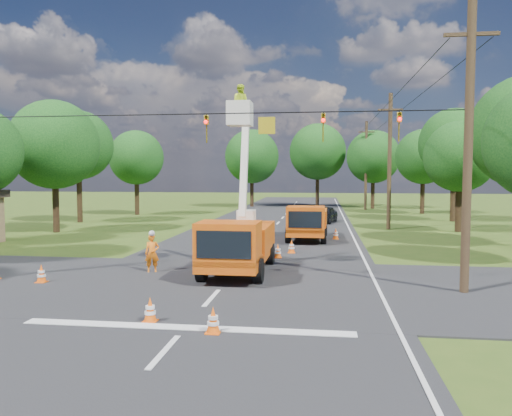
# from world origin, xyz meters

# --- Properties ---
(ground) EXTENTS (140.00, 140.00, 0.00)m
(ground) POSITION_xyz_m (0.00, 20.00, 0.00)
(ground) COLOR #355018
(ground) RESTS_ON ground
(road_main) EXTENTS (12.00, 100.00, 0.06)m
(road_main) POSITION_xyz_m (0.00, 20.00, 0.00)
(road_main) COLOR black
(road_main) RESTS_ON ground
(road_cross) EXTENTS (56.00, 10.00, 0.07)m
(road_cross) POSITION_xyz_m (0.00, 2.00, 0.00)
(road_cross) COLOR black
(road_cross) RESTS_ON ground
(stop_bar) EXTENTS (9.00, 0.45, 0.02)m
(stop_bar) POSITION_xyz_m (0.00, -3.20, 0.00)
(stop_bar) COLOR silver
(stop_bar) RESTS_ON ground
(edge_line) EXTENTS (0.12, 90.00, 0.02)m
(edge_line) POSITION_xyz_m (5.60, 20.00, 0.00)
(edge_line) COLOR silver
(edge_line) RESTS_ON ground
(bucket_truck) EXTENTS (2.56, 6.30, 7.83)m
(bucket_truck) POSITION_xyz_m (0.16, 4.35, 1.63)
(bucket_truck) COLOR #C3410D
(bucket_truck) RESTS_ON ground
(second_truck) EXTENTS (2.50, 6.00, 2.22)m
(second_truck) POSITION_xyz_m (2.70, 15.05, 1.16)
(second_truck) COLOR #C3410D
(second_truck) RESTS_ON ground
(ground_worker) EXTENTS (0.69, 0.56, 1.63)m
(ground_worker) POSITION_xyz_m (-3.43, 3.99, 0.81)
(ground_worker) COLOR orange
(ground_worker) RESTS_ON ground
(distant_car) EXTENTS (2.56, 4.33, 1.38)m
(distant_car) POSITION_xyz_m (3.80, 26.19, 0.69)
(distant_car) COLOR black
(distant_car) RESTS_ON ground
(traffic_cone_0) EXTENTS (0.38, 0.38, 0.71)m
(traffic_cone_0) POSITION_xyz_m (-1.13, -2.75, 0.36)
(traffic_cone_0) COLOR #FF5D0D
(traffic_cone_0) RESTS_ON ground
(traffic_cone_1) EXTENTS (0.38, 0.38, 0.71)m
(traffic_cone_1) POSITION_xyz_m (0.82, -3.49, 0.36)
(traffic_cone_1) COLOR #FF5D0D
(traffic_cone_1) RESTS_ON ground
(traffic_cone_2) EXTENTS (0.38, 0.38, 0.71)m
(traffic_cone_2) POSITION_xyz_m (1.47, 8.17, 0.36)
(traffic_cone_2) COLOR #FF5D0D
(traffic_cone_2) RESTS_ON ground
(traffic_cone_3) EXTENTS (0.38, 0.38, 0.71)m
(traffic_cone_3) POSITION_xyz_m (2.04, 9.74, 0.36)
(traffic_cone_3) COLOR #FF5D0D
(traffic_cone_3) RESTS_ON ground
(traffic_cone_4) EXTENTS (0.38, 0.38, 0.71)m
(traffic_cone_4) POSITION_xyz_m (-6.91, 1.52, 0.36)
(traffic_cone_4) COLOR #FF5D0D
(traffic_cone_4) RESTS_ON ground
(traffic_cone_7) EXTENTS (0.38, 0.38, 0.71)m
(traffic_cone_7) POSITION_xyz_m (4.46, 15.51, 0.36)
(traffic_cone_7) COLOR #FF5D0D
(traffic_cone_7) RESTS_ON ground
(pole_right_near) EXTENTS (1.80, 0.30, 10.00)m
(pole_right_near) POSITION_xyz_m (8.50, 2.00, 5.11)
(pole_right_near) COLOR #4C3823
(pole_right_near) RESTS_ON ground
(pole_right_mid) EXTENTS (1.80, 0.30, 10.00)m
(pole_right_mid) POSITION_xyz_m (8.50, 22.00, 5.11)
(pole_right_mid) COLOR #4C3823
(pole_right_mid) RESTS_ON ground
(pole_right_far) EXTENTS (1.80, 0.30, 10.00)m
(pole_right_far) POSITION_xyz_m (8.50, 42.00, 5.11)
(pole_right_far) COLOR #4C3823
(pole_right_far) RESTS_ON ground
(signal_span) EXTENTS (18.00, 0.29, 1.07)m
(signal_span) POSITION_xyz_m (2.23, 1.99, 5.88)
(signal_span) COLOR black
(signal_span) RESTS_ON ground
(tree_left_d) EXTENTS (6.20, 6.20, 9.24)m
(tree_left_d) POSITION_xyz_m (-15.00, 17.00, 6.12)
(tree_left_d) COLOR #382616
(tree_left_d) RESTS_ON ground
(tree_left_e) EXTENTS (5.80, 5.80, 9.41)m
(tree_left_e) POSITION_xyz_m (-16.80, 24.00, 6.49)
(tree_left_e) COLOR #382616
(tree_left_e) RESTS_ON ground
(tree_left_f) EXTENTS (5.40, 5.40, 8.40)m
(tree_left_f) POSITION_xyz_m (-14.80, 32.00, 5.69)
(tree_left_f) COLOR #382616
(tree_left_f) RESTS_ON ground
(tree_right_c) EXTENTS (5.00, 5.00, 7.83)m
(tree_right_c) POSITION_xyz_m (13.20, 21.00, 5.31)
(tree_right_c) COLOR #382616
(tree_right_c) RESTS_ON ground
(tree_right_d) EXTENTS (6.00, 6.00, 9.70)m
(tree_right_d) POSITION_xyz_m (14.80, 29.00, 6.68)
(tree_right_d) COLOR #382616
(tree_right_d) RESTS_ON ground
(tree_right_e) EXTENTS (5.60, 5.60, 8.63)m
(tree_right_e) POSITION_xyz_m (13.80, 37.00, 5.81)
(tree_right_e) COLOR #382616
(tree_right_e) RESTS_ON ground
(tree_far_a) EXTENTS (6.60, 6.60, 9.50)m
(tree_far_a) POSITION_xyz_m (-5.00, 45.00, 6.19)
(tree_far_a) COLOR #382616
(tree_far_a) RESTS_ON ground
(tree_far_b) EXTENTS (7.00, 7.00, 10.32)m
(tree_far_b) POSITION_xyz_m (3.00, 47.00, 6.81)
(tree_far_b) COLOR #382616
(tree_far_b) RESTS_ON ground
(tree_far_c) EXTENTS (6.20, 6.20, 9.18)m
(tree_far_c) POSITION_xyz_m (9.50, 44.00, 6.06)
(tree_far_c) COLOR #382616
(tree_far_c) RESTS_ON ground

